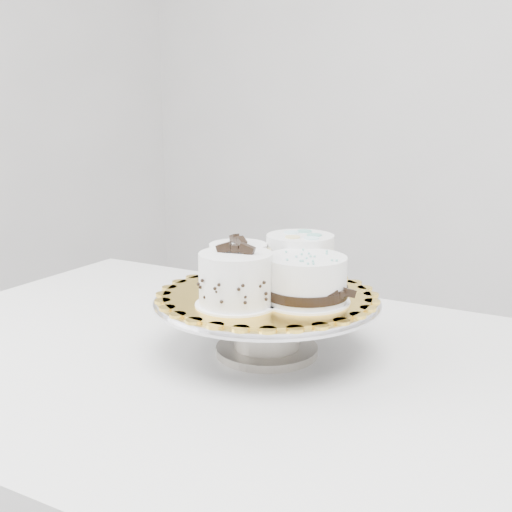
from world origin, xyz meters
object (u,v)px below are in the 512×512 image
Objects in this scene: cake_swirl at (236,281)px; cake_stand at (267,315)px; cake_banded at (238,266)px; table at (235,405)px; cake_ribbon at (306,281)px; cake_board at (267,295)px; cake_dots at (300,259)px.

cake_stand is at bearing 71.17° from cake_swirl.
cake_banded is (-0.07, 0.08, -0.01)m from cake_swirl.
cake_ribbon is (0.10, 0.04, 0.21)m from table.
cake_ribbon is (0.07, 0.00, 0.03)m from cake_board.
cake_board is (-0.00, 0.00, 0.03)m from cake_stand.
cake_banded is at bearing 173.70° from cake_board.
cake_board is (0.03, 0.04, 0.17)m from table.
cake_dots reaches higher than table.
table is at bearing -121.43° from cake_stand.
cake_board is 0.07m from cake_banded.
table is 3.89× the size of cake_stand.
cake_stand is 2.79× the size of cake_banded.
cake_stand is 2.55× the size of cake_swirl.
cake_board is at bearing 21.99° from cake_banded.
cake_board is 0.09m from cake_dots.
cake_stand is 0.10m from cake_ribbon.
cake_board is at bearing 180.00° from cake_stand.
cake_swirl is at bearing -77.88° from cake_dots.
cake_ribbon is (0.07, 0.08, -0.01)m from cake_swirl.
cake_dots is 0.10m from cake_ribbon.
cake_swirl reaches higher than cake_dots.
cake_dots is at bearing 87.05° from cake_board.
table is 10.33× the size of cake_dots.
table is 0.15m from cake_stand.
cake_board is 2.33× the size of cake_swirl.
cake_stand is 2.65× the size of cake_dots.
cake_dots reaches higher than cake_ribbon.
cake_dots is (0.00, 0.08, 0.04)m from cake_board.
cake_swirl is at bearing -56.04° from table.
cake_stand is at bearing 21.99° from cake_banded.
cake_board is 2.43× the size of cake_dots.
table is at bearing -26.36° from cake_banded.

